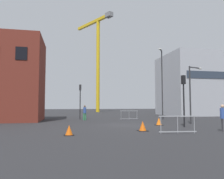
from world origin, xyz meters
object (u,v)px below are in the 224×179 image
object	(u,v)px
construction_crane	(98,51)
pedestrian_walking	(85,112)
pedestrian_waiting	(223,116)
traffic_cone_striped	(143,126)
traffic_cone_on_verge	(159,122)
traffic_light_island	(184,92)
traffic_cone_by_barrier	(69,131)
traffic_light_median	(80,96)
streetlamp_tall	(162,79)
streetlamp_short	(192,88)

from	to	relation	value
construction_crane	pedestrian_walking	distance (m)	33.47
pedestrian_waiting	traffic_cone_striped	bearing A→B (deg)	165.98
construction_crane	traffic_cone_on_verge	world-z (taller)	construction_crane
construction_crane	pedestrian_waiting	size ratio (longest dim) A/B	13.67
construction_crane	traffic_light_island	distance (m)	41.35
traffic_light_island	traffic_cone_by_barrier	size ratio (longest dim) A/B	6.99
traffic_light_median	traffic_light_island	size ratio (longest dim) A/B	1.04
streetlamp_tall	pedestrian_waiting	size ratio (longest dim) A/B	4.76
streetlamp_tall	traffic_cone_striped	size ratio (longest dim) A/B	12.78
traffic_light_median	traffic_cone_on_verge	world-z (taller)	traffic_light_median
streetlamp_tall	streetlamp_short	xyz separation A→B (m)	(0.40, -5.87, -1.52)
traffic_light_median	traffic_cone_by_barrier	xyz separation A→B (m)	(-1.39, -14.35, -2.57)
streetlamp_tall	pedestrian_walking	xyz separation A→B (m)	(-9.20, 0.86, -3.85)
traffic_light_median	traffic_light_island	bearing A→B (deg)	-56.20
traffic_cone_on_verge	traffic_cone_by_barrier	bearing A→B (deg)	-146.76
construction_crane	traffic_cone_striped	distance (m)	43.91
streetlamp_tall	traffic_cone_on_verge	distance (m)	8.82
construction_crane	pedestrian_waiting	xyz separation A→B (m)	(2.78, -42.41, -14.49)
traffic_cone_by_barrier	traffic_cone_on_verge	distance (m)	9.16
streetlamp_tall	traffic_light_island	world-z (taller)	streetlamp_tall
construction_crane	streetlamp_short	xyz separation A→B (m)	(4.22, -36.40, -12.21)
construction_crane	traffic_light_median	size ratio (longest dim) A/B	5.69
traffic_cone_by_barrier	traffic_cone_striped	bearing A→B (deg)	14.04
traffic_light_median	traffic_cone_on_verge	bearing A→B (deg)	-56.09
traffic_light_island	pedestrian_waiting	world-z (taller)	traffic_light_island
construction_crane	traffic_cone_by_barrier	bearing A→B (deg)	-99.67
streetlamp_short	traffic_light_median	xyz separation A→B (m)	(-10.04, 8.41, -0.47)
streetlamp_short	traffic_light_island	distance (m)	3.85
streetlamp_tall	traffic_cone_by_barrier	bearing A→B (deg)	-133.06
streetlamp_short	traffic_cone_by_barrier	bearing A→B (deg)	-152.55
pedestrian_walking	traffic_cone_by_barrier	xyz separation A→B (m)	(-1.83, -12.67, -0.72)
construction_crane	streetlamp_tall	size ratio (longest dim) A/B	2.87
traffic_light_island	traffic_cone_striped	xyz separation A→B (m)	(-4.10, -1.84, -2.45)
traffic_cone_striped	traffic_cone_by_barrier	bearing A→B (deg)	-165.96
traffic_light_median	traffic_cone_by_barrier	bearing A→B (deg)	-95.54
streetlamp_tall	traffic_cone_striped	xyz separation A→B (m)	(-6.17, -10.59, -4.53)
construction_crane	streetlamp_short	bearing A→B (deg)	-83.38
construction_crane	streetlamp_short	distance (m)	38.62
streetlamp_tall	traffic_cone_by_barrier	size ratio (longest dim) A/B	14.34
traffic_cone_on_verge	streetlamp_tall	bearing A→B (deg)	63.58
traffic_cone_striped	streetlamp_tall	bearing A→B (deg)	59.77
traffic_light_island	pedestrian_waiting	distance (m)	3.71
traffic_light_island	traffic_cone_on_verge	xyz separation A→B (m)	(-1.29, 1.97, -2.45)
pedestrian_walking	traffic_cone_striped	size ratio (longest dim) A/B	2.58
pedestrian_waiting	streetlamp_short	bearing A→B (deg)	76.51
traffic_light_median	traffic_cone_by_barrier	size ratio (longest dim) A/B	7.24
traffic_cone_on_verge	streetlamp_short	bearing A→B (deg)	13.66
construction_crane	streetlamp_tall	bearing A→B (deg)	-82.86
pedestrian_walking	traffic_cone_striped	world-z (taller)	pedestrian_walking
streetlamp_tall	traffic_cone_on_verge	world-z (taller)	streetlamp_tall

